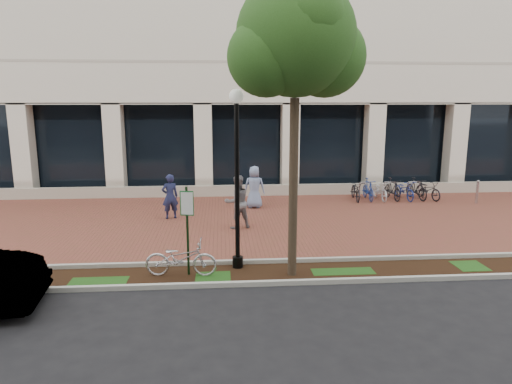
{
  "coord_description": "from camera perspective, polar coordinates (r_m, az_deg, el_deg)",
  "views": [
    {
      "loc": [
        -1.2,
        -16.17,
        4.33
      ],
      "look_at": [
        -0.02,
        -0.8,
        1.23
      ],
      "focal_mm": 32.0,
      "sensor_mm": 36.0,
      "label": 1
    }
  ],
  "objects": [
    {
      "name": "locked_bicycle",
      "position": [
        11.63,
        -9.36,
        -8.18
      ],
      "size": [
        1.84,
        0.79,
        0.94
      ],
      "primitive_type": "imported",
      "rotation": [
        0.0,
        0.0,
        1.48
      ],
      "color": "silver",
      "rests_on": "ground"
    },
    {
      "name": "lamppost",
      "position": [
        11.56,
        -2.39,
        2.73
      ],
      "size": [
        0.36,
        0.36,
        4.61
      ],
      "color": "black",
      "rests_on": "ground"
    },
    {
      "name": "brick_plaza",
      "position": [
        16.78,
        -0.15,
        -3.58
      ],
      "size": [
        40.0,
        9.0,
        0.01
      ],
      "primitive_type": "cube",
      "color": "brown",
      "rests_on": "ground"
    },
    {
      "name": "curb_street_side",
      "position": [
        11.09,
        2.2,
        -11.29
      ],
      "size": [
        40.0,
        0.12,
        0.12
      ],
      "primitive_type": "cube",
      "color": "#B9BAB0",
      "rests_on": "ground"
    },
    {
      "name": "pedestrian_right",
      "position": [
        18.6,
        -0.21,
        0.63
      ],
      "size": [
        0.91,
        0.65,
        1.74
      ],
      "primitive_type": "imported",
      "rotation": [
        0.0,
        0.0,
        3.02
      ],
      "color": "#7E93BC",
      "rests_on": "ground"
    },
    {
      "name": "planting_strip",
      "position": [
        11.8,
        1.77,
        -10.14
      ],
      "size": [
        40.0,
        1.5,
        0.01
      ],
      "primitive_type": "cube",
      "color": "black",
      "rests_on": "ground"
    },
    {
      "name": "bike_rack_cluster",
      "position": [
        21.1,
        16.68,
        0.28
      ],
      "size": [
        4.12,
        1.73,
        0.96
      ],
      "rotation": [
        0.0,
        0.0,
        0.02
      ],
      "color": "black",
      "rests_on": "ground"
    },
    {
      "name": "bollard",
      "position": [
        21.56,
        25.92,
        0.04
      ],
      "size": [
        0.12,
        0.12,
        1.03
      ],
      "color": "#AEADB2",
      "rests_on": "ground"
    },
    {
      "name": "street_tree",
      "position": [
        11.04,
        5.19,
        17.8
      ],
      "size": [
        3.31,
        2.76,
        7.15
      ],
      "color": "#4D3D2C",
      "rests_on": "ground"
    },
    {
      "name": "curb_plaza_side",
      "position": [
        12.48,
        1.4,
        -8.65
      ],
      "size": [
        40.0,
        0.12,
        0.12
      ],
      "primitive_type": "cube",
      "color": "#B9BAB0",
      "rests_on": "ground"
    },
    {
      "name": "ground",
      "position": [
        16.78,
        -0.15,
        -3.6
      ],
      "size": [
        120.0,
        120.0,
        0.0
      ],
      "primitive_type": "plane",
      "color": "black",
      "rests_on": "ground"
    },
    {
      "name": "pedestrian_left",
      "position": [
        17.19,
        -10.7,
        -0.56
      ],
      "size": [
        0.71,
        0.58,
        1.68
      ],
      "primitive_type": "imported",
      "rotation": [
        0.0,
        0.0,
        3.47
      ],
      "color": "#1F254F",
      "rests_on": "ground"
    },
    {
      "name": "pedestrian_mid",
      "position": [
        15.6,
        -2.37,
        -1.26
      ],
      "size": [
        1.08,
        0.96,
        1.85
      ],
      "primitive_type": "imported",
      "rotation": [
        0.0,
        0.0,
        3.49
      ],
      "color": "slate",
      "rests_on": "ground"
    },
    {
      "name": "parking_sign",
      "position": [
        11.38,
        -8.6,
        -3.38
      ],
      "size": [
        0.34,
        0.07,
        2.27
      ],
      "rotation": [
        0.0,
        0.0,
        -0.18
      ],
      "color": "#133515",
      "rests_on": "ground"
    }
  ]
}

